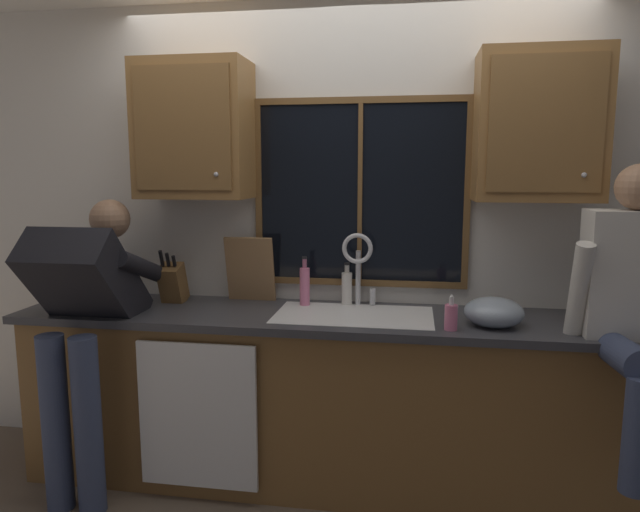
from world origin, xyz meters
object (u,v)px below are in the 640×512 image
Objects in this scene: mixing_bowl at (494,312)px; bottle_tall_clear at (347,287)px; person_standing at (86,315)px; soap_dispenser at (451,317)px; cutting_board at (250,269)px; knife_block at (173,283)px; bottle_green_glass at (305,285)px; person_sitting_on_counter at (639,301)px.

mixing_bowl is 1.20× the size of bottle_tall_clear.
soap_dispenser is (1.78, 0.08, 0.04)m from person_standing.
person_standing reaches higher than cutting_board.
person_standing reaches higher than soap_dispenser.
person_standing is 4.03× the size of cutting_board.
knife_block is 0.87× the size of cutting_board.
cutting_board is 0.33m from bottle_green_glass.
person_standing is at bearing -174.22° from mixing_bowl.
bottle_green_glass is at bearing 4.19° from knife_block.
person_standing reaches higher than bottle_tall_clear.
person_sitting_on_counter is 7.58× the size of soap_dispenser.
soap_dispenser is at bearing -11.82° from knife_block.
person_sitting_on_counter is 1.59m from bottle_green_glass.
person_sitting_on_counter is at bearing -20.58° from bottle_tall_clear.
cutting_board is at bearing 171.85° from bottle_green_glass.
person_sitting_on_counter is (2.55, 0.01, 0.17)m from person_standing.
bottle_tall_clear is at bearing 157.70° from mixing_bowl.
person_standing is 5.36× the size of mixing_bowl.
knife_block is at bearing -175.81° from bottle_green_glass.
bottle_green_glass is 1.16× the size of bottle_tall_clear.
cutting_board reaches higher than soap_dispenser.
bottle_green_glass is (0.74, 0.05, 0.00)m from knife_block.
person_sitting_on_counter is 1.40m from bottle_tall_clear.
cutting_board is at bearing 35.11° from person_standing.
mixing_bowl is (1.99, 0.20, 0.04)m from person_standing.
cutting_board reaches higher than bottle_tall_clear.
knife_block is 0.43m from cutting_board.
person_standing reaches higher than knife_block.
person_standing is 1.78m from soap_dispenser.
soap_dispenser is (-0.77, 0.07, -0.12)m from person_sitting_on_counter.
cutting_board reaches higher than mixing_bowl.
bottle_green_glass reaches higher than bottle_tall_clear.
soap_dispenser is 0.62× the size of bottle_green_glass.
cutting_board is 1.16m from soap_dispenser.
bottle_green_glass is at bearing 164.08° from person_sitting_on_counter.
person_sitting_on_counter is 5.42× the size of bottle_tall_clear.
person_standing reaches higher than bottle_green_glass.
bottle_tall_clear is (0.23, 0.05, -0.02)m from bottle_green_glass.
cutting_board is (-1.85, 0.48, -0.00)m from person_sitting_on_counter.
mixing_bowl is (1.70, -0.20, -0.05)m from knife_block.
mixing_bowl is 1.68× the size of soap_dispenser.
bottle_tall_clear is (0.96, 0.11, -0.01)m from knife_block.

